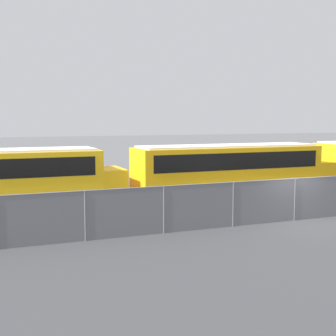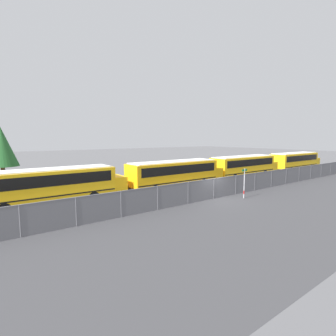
{
  "view_description": "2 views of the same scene",
  "coord_description": "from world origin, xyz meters",
  "px_view_note": "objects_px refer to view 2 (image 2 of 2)",
  "views": [
    {
      "loc": [
        -12.63,
        -16.54,
        4.44
      ],
      "look_at": [
        -3.9,
        5.08,
        1.96
      ],
      "focal_mm": 50.0,
      "sensor_mm": 36.0,
      "label": 1
    },
    {
      "loc": [
        -17.16,
        -16.0,
        5.51
      ],
      "look_at": [
        -0.97,
        5.54,
        2.34
      ],
      "focal_mm": 28.0,
      "sensor_mm": 36.0,
      "label": 2
    }
  ],
  "objects_px": {
    "school_bus_1": "(52,184)",
    "tree_1": "(1,147)",
    "school_bus_3": "(244,165)",
    "school_bus_4": "(295,160)",
    "school_bus_2": "(176,172)",
    "street_sign": "(244,182)"
  },
  "relations": [
    {
      "from": "school_bus_1",
      "to": "tree_1",
      "type": "bearing_deg",
      "value": 99.07
    },
    {
      "from": "school_bus_3",
      "to": "school_bus_4",
      "type": "bearing_deg",
      "value": -1.48
    },
    {
      "from": "school_bus_3",
      "to": "tree_1",
      "type": "distance_m",
      "value": 30.05
    },
    {
      "from": "school_bus_3",
      "to": "school_bus_4",
      "type": "xyz_separation_m",
      "value": [
        12.78,
        -0.33,
        0.0
      ]
    },
    {
      "from": "school_bus_2",
      "to": "school_bus_3",
      "type": "height_order",
      "value": "same"
    },
    {
      "from": "school_bus_2",
      "to": "street_sign",
      "type": "distance_m",
      "value": 7.41
    },
    {
      "from": "school_bus_4",
      "to": "street_sign",
      "type": "distance_m",
      "value": 23.5
    },
    {
      "from": "school_bus_4",
      "to": "tree_1",
      "type": "bearing_deg",
      "value": 159.75
    },
    {
      "from": "school_bus_2",
      "to": "street_sign",
      "type": "height_order",
      "value": "school_bus_2"
    },
    {
      "from": "school_bus_2",
      "to": "school_bus_4",
      "type": "relative_size",
      "value": 1.0
    },
    {
      "from": "school_bus_1",
      "to": "street_sign",
      "type": "xyz_separation_m",
      "value": [
        14.53,
        -7.63,
        -0.36
      ]
    },
    {
      "from": "tree_1",
      "to": "street_sign",
      "type": "bearing_deg",
      "value": -51.96
    },
    {
      "from": "school_bus_1",
      "to": "school_bus_2",
      "type": "height_order",
      "value": "same"
    },
    {
      "from": "school_bus_1",
      "to": "school_bus_2",
      "type": "distance_m",
      "value": 12.23
    },
    {
      "from": "school_bus_2",
      "to": "school_bus_3",
      "type": "xyz_separation_m",
      "value": [
        11.98,
        0.21,
        0.0
      ]
    },
    {
      "from": "school_bus_1",
      "to": "tree_1",
      "type": "height_order",
      "value": "tree_1"
    },
    {
      "from": "street_sign",
      "to": "tree_1",
      "type": "xyz_separation_m",
      "value": [
        -16.72,
        21.37,
        3.0
      ]
    },
    {
      "from": "school_bus_4",
      "to": "street_sign",
      "type": "bearing_deg",
      "value": -162.89
    },
    {
      "from": "school_bus_1",
      "to": "school_bus_2",
      "type": "bearing_deg",
      "value": -2.78
    },
    {
      "from": "street_sign",
      "to": "school_bus_3",
      "type": "bearing_deg",
      "value": 36.84
    },
    {
      "from": "school_bus_3",
      "to": "school_bus_4",
      "type": "distance_m",
      "value": 12.79
    },
    {
      "from": "school_bus_1",
      "to": "school_bus_3",
      "type": "distance_m",
      "value": 24.2
    }
  ]
}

